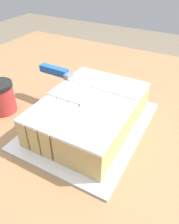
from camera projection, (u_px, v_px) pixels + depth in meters
countertop at (94, 191)px, 0.95m from camera, size 1.40×1.10×0.89m
cake_board at (90, 125)px, 0.61m from camera, size 0.29×0.38×0.01m
cake at (91, 112)px, 0.59m from camera, size 0.23×0.32×0.08m
knife at (67, 75)px, 0.65m from camera, size 0.32×0.04×0.02m
coffee_cup at (1, 97)px, 0.65m from camera, size 0.08×0.08×0.09m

